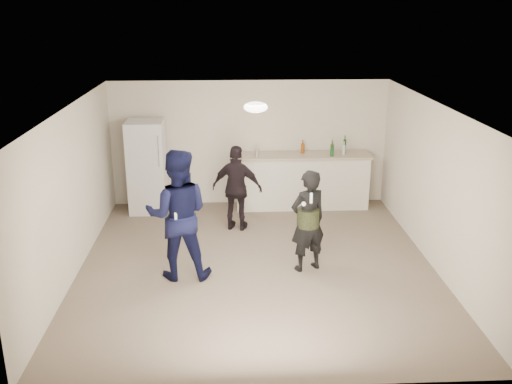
{
  "coord_description": "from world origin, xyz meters",
  "views": [
    {
      "loc": [
        -0.4,
        -8.13,
        3.94
      ],
      "look_at": [
        0.0,
        0.2,
        1.15
      ],
      "focal_mm": 40.0,
      "sensor_mm": 36.0,
      "label": 1
    }
  ],
  "objects_px": {
    "spectator": "(237,188)",
    "man": "(178,215)",
    "woman": "(308,221)",
    "counter": "(302,182)",
    "shaker": "(257,152)",
    "fridge": "(147,167)"
  },
  "relations": [
    {
      "from": "fridge",
      "to": "spectator",
      "type": "bearing_deg",
      "value": -31.59
    },
    {
      "from": "fridge",
      "to": "man",
      "type": "height_order",
      "value": "man"
    },
    {
      "from": "shaker",
      "to": "counter",
      "type": "bearing_deg",
      "value": 8.56
    },
    {
      "from": "counter",
      "to": "man",
      "type": "distance_m",
      "value": 3.73
    },
    {
      "from": "fridge",
      "to": "counter",
      "type": "bearing_deg",
      "value": 1.32
    },
    {
      "from": "counter",
      "to": "fridge",
      "type": "xyz_separation_m",
      "value": [
        -3.04,
        -0.07,
        0.38
      ]
    },
    {
      "from": "man",
      "to": "fridge",
      "type": "bearing_deg",
      "value": -73.55
    },
    {
      "from": "fridge",
      "to": "woman",
      "type": "bearing_deg",
      "value": -44.89
    },
    {
      "from": "spectator",
      "to": "man",
      "type": "bearing_deg",
      "value": 79.93
    },
    {
      "from": "man",
      "to": "spectator",
      "type": "relative_size",
      "value": 1.26
    },
    {
      "from": "counter",
      "to": "fridge",
      "type": "relative_size",
      "value": 1.44
    },
    {
      "from": "shaker",
      "to": "woman",
      "type": "height_order",
      "value": "woman"
    },
    {
      "from": "fridge",
      "to": "spectator",
      "type": "relative_size",
      "value": 1.16
    },
    {
      "from": "woman",
      "to": "man",
      "type": "bearing_deg",
      "value": -19.44
    },
    {
      "from": "man",
      "to": "spectator",
      "type": "height_order",
      "value": "man"
    },
    {
      "from": "counter",
      "to": "shaker",
      "type": "distance_m",
      "value": 1.13
    },
    {
      "from": "counter",
      "to": "spectator",
      "type": "relative_size",
      "value": 1.67
    },
    {
      "from": "man",
      "to": "woman",
      "type": "distance_m",
      "value": 1.95
    },
    {
      "from": "fridge",
      "to": "shaker",
      "type": "relative_size",
      "value": 10.59
    },
    {
      "from": "fridge",
      "to": "shaker",
      "type": "xyz_separation_m",
      "value": [
        2.13,
        -0.07,
        0.28
      ]
    },
    {
      "from": "fridge",
      "to": "spectator",
      "type": "height_order",
      "value": "fridge"
    },
    {
      "from": "woman",
      "to": "spectator",
      "type": "bearing_deg",
      "value": -81.89
    }
  ]
}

